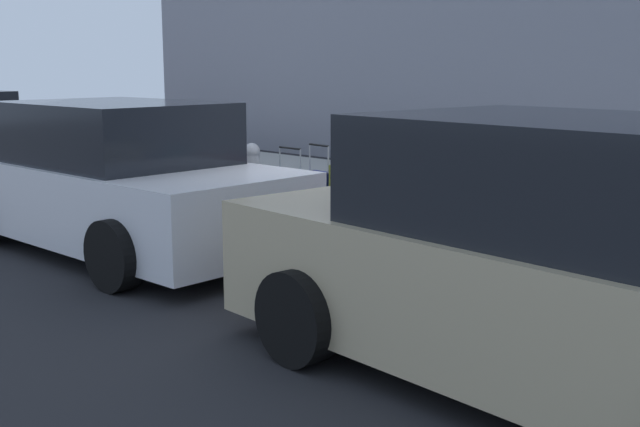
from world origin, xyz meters
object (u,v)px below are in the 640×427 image
Objects in this scene: suitcase_navy_1 at (585,242)px; parked_car_white_1 at (117,181)px; bollard_post at (220,178)px; parked_car_beige_0 at (570,266)px; suitcase_teal_2 at (537,224)px; suitcase_teal_9 at (290,191)px; fire_hydrant at (252,173)px; suitcase_black_5 at (412,208)px; suitcase_red_3 at (487,221)px; suitcase_navy_8 at (319,195)px; suitcase_olive_7 at (346,194)px; suitcase_silver_6 at (376,203)px; suitcase_maroon_4 at (448,210)px.

parked_car_white_1 is (4.21, 2.13, 0.31)m from suitcase_navy_1.
bollard_post is 0.15× the size of parked_car_beige_0.
suitcase_teal_2 is 3.45m from suitcase_teal_9.
fire_hydrant is at bearing -163.19° from bollard_post.
suitcase_red_3 is at bearing 174.63° from suitcase_black_5.
suitcase_navy_8 is 1.19m from fire_hydrant.
suitcase_navy_1 reaches higher than bollard_post.
suitcase_navy_1 is 2.07m from suitcase_black_5.
suitcase_red_3 is 1.01× the size of suitcase_olive_7.
suitcase_teal_2 is 0.17× the size of parked_car_beige_0.
suitcase_navy_8 is at bearing -173.21° from bollard_post.
suitcase_black_5 reaches higher than suitcase_silver_6.
suitcase_teal_2 is at bearing -149.31° from parked_car_white_1.
suitcase_teal_9 is at bearing -1.07° from suitcase_red_3.
suitcase_black_5 is at bearing -175.73° from bollard_post.
suitcase_silver_6 is 1.40m from suitcase_teal_9.
suitcase_teal_2 is 1.16× the size of bollard_post.
fire_hydrant is 0.53m from bollard_post.
suitcase_teal_2 is 1.05× the size of suitcase_maroon_4.
parked_car_beige_0 reaches higher than suitcase_silver_6.
suitcase_navy_8 is at bearing 0.08° from suitcase_maroon_4.
bollard_post is at bearing -18.55° from parked_car_beige_0.
suitcase_maroon_4 is 0.90× the size of suitcase_teal_9.
suitcase_olive_7 is 0.20× the size of parked_car_white_1.
parked_car_beige_0 is (-3.05, 2.29, 0.34)m from suitcase_black_5.
suitcase_maroon_4 is 0.16× the size of parked_car_beige_0.
suitcase_silver_6 is at bearing -126.05° from parked_car_white_1.
suitcase_navy_8 is (2.95, -0.06, -0.08)m from suitcase_teal_2.
suitcase_red_3 is at bearing 178.46° from suitcase_navy_8.
suitcase_olive_7 is 2.57m from parked_car_white_1.
suitcase_maroon_4 reaches higher than bollard_post.
suitcase_olive_7 is 1.08× the size of suitcase_teal_9.
suitcase_navy_1 is 3.96m from suitcase_teal_9.
fire_hydrant is at bearing 2.42° from suitcase_navy_8.
fire_hydrant is (1.63, 0.05, 0.09)m from suitcase_olive_7.
suitcase_teal_9 is at bearing -0.86° from suitcase_teal_2.
suitcase_black_5 is at bearing -178.19° from suitcase_olive_7.
fire_hydrant is (2.58, 0.08, 0.14)m from suitcase_black_5.
suitcase_olive_7 is 0.19× the size of parked_car_beige_0.
suitcase_teal_2 is at bearing -55.69° from parked_car_beige_0.
suitcase_navy_8 is at bearing -1.21° from suitcase_teal_2.
suitcase_red_3 is 2.41m from suitcase_navy_8.
suitcase_navy_1 is 3.47m from suitcase_navy_8.
parked_car_beige_0 reaches higher than suitcase_black_5.
suitcase_maroon_4 is at bearing 179.50° from suitcase_silver_6.
parked_car_white_1 is at bearing 101.21° from fire_hydrant.
suitcase_silver_6 is at bearing -0.50° from suitcase_maroon_4.
parked_car_white_1 is (3.70, 2.20, 0.24)m from suitcase_teal_2.
suitcase_teal_2 is 0.55m from suitcase_red_3.
bollard_post is (0.50, 0.15, -0.09)m from fire_hydrant.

